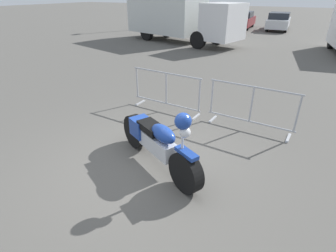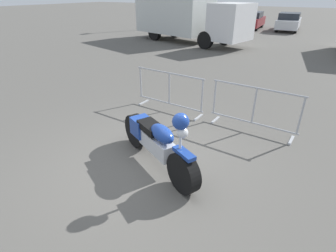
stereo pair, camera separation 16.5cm
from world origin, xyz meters
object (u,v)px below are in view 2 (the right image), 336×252
at_px(motorcycle, 157,141).
at_px(parked_car_maroon, 252,20).
at_px(crowd_barrier_far, 254,109).
at_px(box_truck, 184,14).
at_px(parked_car_blue, 219,18).
at_px(parked_car_yellow, 192,17).
at_px(parked_car_silver, 289,22).
at_px(pedestrian, 217,19).
at_px(crowd_barrier_near, 169,91).

height_order(motorcycle, parked_car_maroon, parked_car_maroon).
height_order(crowd_barrier_far, box_truck, box_truck).
height_order(crowd_barrier_far, parked_car_blue, parked_car_blue).
distance_m(crowd_barrier_far, parked_car_yellow, 22.10).
height_order(parked_car_blue, parked_car_silver, parked_car_blue).
bearing_deg(parked_car_yellow, box_truck, -160.70).
bearing_deg(parked_car_maroon, parked_car_blue, 87.55).
bearing_deg(parked_car_maroon, pedestrian, 144.65).
bearing_deg(motorcycle, crowd_barrier_far, 89.94).
distance_m(parked_car_blue, parked_car_silver, 5.90).
relative_size(crowd_barrier_far, pedestrian, 1.22).
bearing_deg(parked_car_blue, box_truck, -177.43).
bearing_deg(motorcycle, parked_car_maroon, 127.10).
bearing_deg(box_truck, motorcycle, -50.37).
distance_m(box_truck, parked_car_silver, 10.32).
height_order(crowd_barrier_near, parked_car_blue, parked_car_blue).
distance_m(motorcycle, crowd_barrier_far, 2.58).
height_order(box_truck, parked_car_maroon, box_truck).
distance_m(crowd_barrier_near, box_truck, 11.14).
distance_m(motorcycle, crowd_barrier_near, 2.58).
relative_size(parked_car_blue, parked_car_maroon, 1.10).
distance_m(crowd_barrier_near, parked_car_silver, 19.00).
distance_m(crowd_barrier_near, crowd_barrier_far, 2.26).
height_order(parked_car_yellow, pedestrian, pedestrian).
bearing_deg(parked_car_blue, crowd_barrier_far, -160.50).
distance_m(box_truck, parked_car_blue, 8.81).
xyz_separation_m(crowd_barrier_near, parked_car_silver, (-0.07, 19.00, 0.15)).
distance_m(parked_car_blue, pedestrian, 3.29).
bearing_deg(parked_car_maroon, crowd_barrier_near, -175.16).
bearing_deg(crowd_barrier_near, box_truck, 116.28).
height_order(motorcycle, parked_car_blue, parked_car_blue).
bearing_deg(parked_car_silver, parked_car_blue, 89.26).
height_order(motorcycle, crowd_barrier_far, motorcycle).
distance_m(box_truck, parked_car_maroon, 9.05).
height_order(parked_car_yellow, parked_car_silver, parked_car_yellow).
height_order(crowd_barrier_near, box_truck, box_truck).
relative_size(box_truck, pedestrian, 4.74).
relative_size(motorcycle, parked_car_blue, 0.49).
relative_size(crowd_barrier_far, parked_car_blue, 0.45).
height_order(parked_car_blue, pedestrian, pedestrian).
height_order(parked_car_maroon, pedestrian, pedestrian).
height_order(box_truck, parked_car_blue, box_truck).
xyz_separation_m(motorcycle, crowd_barrier_far, (1.13, 2.32, 0.03)).
relative_size(crowd_barrier_near, parked_car_maroon, 0.50).
relative_size(parked_car_yellow, parked_car_blue, 0.92).
xyz_separation_m(motorcycle, pedestrian, (-6.08, 17.83, 0.40)).
bearing_deg(parked_car_maroon, box_truck, 163.54).
xyz_separation_m(parked_car_maroon, pedestrian, (-1.94, -3.22, 0.22)).
xyz_separation_m(crowd_barrier_near, parked_car_blue, (-5.95, 18.64, 0.22)).
bearing_deg(parked_car_maroon, parked_car_yellow, 82.37).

